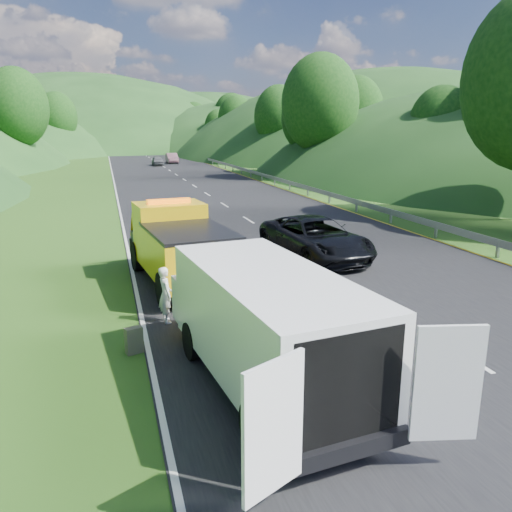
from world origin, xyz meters
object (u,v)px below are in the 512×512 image
object	(u,v)px
child	(208,341)
passing_suv	(315,258)
tow_truck	(179,245)
woman	(167,322)
suitcase	(134,340)
worker	(329,448)
white_van	(265,322)

from	to	relation	value
child	passing_suv	size ratio (longest dim) A/B	0.18
tow_truck	woman	xyz separation A→B (m)	(-0.86, -3.45, -1.32)
tow_truck	child	distance (m)	5.13
woman	suitcase	xyz separation A→B (m)	(-0.94, -1.68, 0.31)
worker	passing_suv	distance (m)	12.38
worker	passing_suv	world-z (taller)	worker
tow_truck	white_van	size ratio (longest dim) A/B	0.91
suitcase	woman	bearing A→B (deg)	60.89
child	suitcase	bearing A→B (deg)	-122.49
child	worker	distance (m)	4.86
tow_truck	worker	xyz separation A→B (m)	(1.02, -9.70, -1.32)
worker	white_van	bearing A→B (deg)	87.77
tow_truck	woman	world-z (taller)	tow_truck
white_van	worker	bearing A→B (deg)	-86.72
child	worker	xyz separation A→B (m)	(1.07, -4.74, 0.00)
woman	passing_suv	distance (m)	8.36
woman	worker	distance (m)	6.53
tow_truck	suitcase	bearing A→B (deg)	-116.14
worker	suitcase	xyz separation A→B (m)	(-2.82, 4.57, 0.31)
worker	passing_suv	bearing A→B (deg)	56.02
white_van	woman	size ratio (longest dim) A/B	4.70
suitcase	tow_truck	bearing A→B (deg)	70.66
suitcase	worker	bearing A→B (deg)	-58.32
worker	tow_truck	bearing A→B (deg)	84.03
tow_truck	white_van	xyz separation A→B (m)	(0.63, -7.44, 0.06)
passing_suv	white_van	bearing A→B (deg)	-125.55
white_van	passing_suv	bearing A→B (deg)	54.93
white_van	child	xyz separation A→B (m)	(-0.68, 2.48, -1.38)
child	passing_suv	xyz separation A→B (m)	(5.71, 6.74, 0.00)
child	worker	size ratio (longest dim) A/B	0.55
passing_suv	tow_truck	bearing A→B (deg)	-169.48
tow_truck	passing_suv	bearing A→B (deg)	10.65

